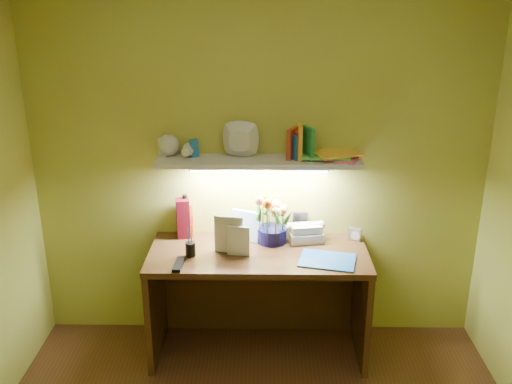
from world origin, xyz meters
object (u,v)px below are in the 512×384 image
(desk, at_px, (258,303))
(whisky_bottle, at_px, (186,215))
(telephone, at_px, (305,231))
(desk_clock, at_px, (355,234))
(flower_bouquet, at_px, (272,217))

(desk, distance_m, whisky_bottle, 0.76)
(telephone, bearing_deg, desk_clock, -8.55)
(flower_bouquet, bearing_deg, whisky_bottle, 171.40)
(flower_bouquet, distance_m, desk_clock, 0.57)
(desk, relative_size, flower_bouquet, 4.05)
(flower_bouquet, xyz_separation_m, whisky_bottle, (-0.58, 0.09, -0.03))
(desk, bearing_deg, whisky_bottle, 153.61)
(flower_bouquet, bearing_deg, desk_clock, 3.09)
(flower_bouquet, distance_m, whisky_bottle, 0.59)
(desk, xyz_separation_m, telephone, (0.31, 0.18, 0.44))
(telephone, height_order, whisky_bottle, whisky_bottle)
(desk, xyz_separation_m, desk_clock, (0.64, 0.19, 0.42))
(flower_bouquet, height_order, telephone, flower_bouquet)
(desk_clock, height_order, whisky_bottle, whisky_bottle)
(flower_bouquet, bearing_deg, desk, -119.04)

